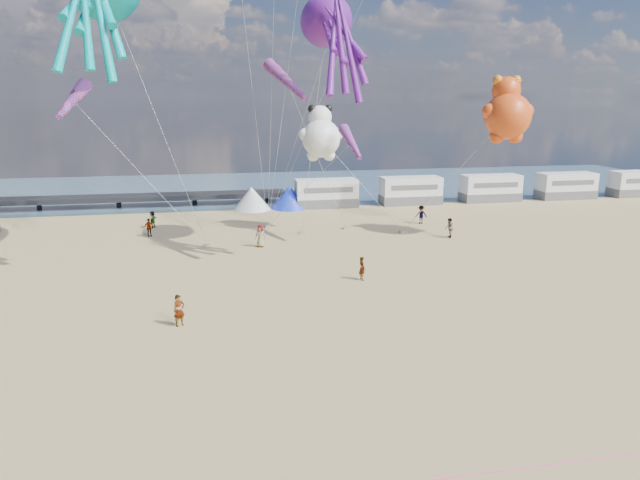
{
  "coord_description": "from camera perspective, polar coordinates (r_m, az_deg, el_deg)",
  "views": [
    {
      "loc": [
        -5.89,
        -19.38,
        11.52
      ],
      "look_at": [
        -1.1,
        6.0,
        5.03
      ],
      "focal_mm": 32.0,
      "sensor_mm": 36.0,
      "label": 1
    }
  ],
  "objects": [
    {
      "name": "beachgoer_5",
      "position": [
        36.94,
        4.22,
        -2.85
      ],
      "size": [
        0.72,
        1.5,
        1.55
      ],
      "primitive_type": "imported",
      "rotation": [
        0.0,
        0.0,
        1.76
      ],
      "color": "#7F6659",
      "rests_on": "ground"
    },
    {
      "name": "beachgoer_0",
      "position": [
        45.13,
        -5.97,
        0.4
      ],
      "size": [
        0.76,
        0.64,
        1.77
      ],
      "primitive_type": "imported",
      "rotation": [
        0.0,
        0.0,
        5.88
      ],
      "color": "#7F6659",
      "rests_on": "ground"
    },
    {
      "name": "motorhome_1",
      "position": [
        63.91,
        9.04,
        4.91
      ],
      "size": [
        6.6,
        2.5,
        3.0
      ],
      "primitive_type": "cube",
      "color": "silver",
      "rests_on": "ground"
    },
    {
      "name": "sandbag_a",
      "position": [
        46.2,
        -11.23,
        -0.47
      ],
      "size": [
        0.5,
        0.35,
        0.22
      ],
      "primitive_type": "cube",
      "color": "gray",
      "rests_on": "ground"
    },
    {
      "name": "windsock_mid",
      "position": [
        40.65,
        -3.35,
        15.58
      ],
      "size": [
        2.94,
        5.6,
        5.62
      ],
      "primitive_type": null,
      "rotation": [
        0.0,
        0.0,
        0.37
      ],
      "color": "red"
    },
    {
      "name": "kite_octopus_purple",
      "position": [
        43.29,
        0.62,
        21.04
      ],
      "size": [
        6.65,
        9.37,
        9.84
      ],
      "primitive_type": null,
      "rotation": [
        0.0,
        0.0,
        0.38
      ],
      "color": "#601782"
    },
    {
      "name": "tent_white",
      "position": [
        60.4,
        -6.85,
        4.16
      ],
      "size": [
        4.0,
        4.0,
        2.4
      ],
      "primitive_type": "cone",
      "color": "white",
      "rests_on": "ground"
    },
    {
      "name": "sandbag_b",
      "position": [
        49.41,
        -1.81,
        0.74
      ],
      "size": [
        0.5,
        0.35,
        0.22
      ],
      "primitive_type": "cube",
      "color": "gray",
      "rests_on": "ground"
    },
    {
      "name": "motorhome_2",
      "position": [
        67.68,
        16.67,
        5.0
      ],
      "size": [
        6.6,
        2.5,
        3.0
      ],
      "primitive_type": "cube",
      "color": "silver",
      "rests_on": "ground"
    },
    {
      "name": "motorhome_3",
      "position": [
        72.51,
        23.39,
        5.0
      ],
      "size": [
        6.6,
        2.5,
        3.0
      ],
      "primitive_type": "cube",
      "color": "silver",
      "rests_on": "ground"
    },
    {
      "name": "kite_panda",
      "position": [
        48.91,
        0.11,
        10.12
      ],
      "size": [
        4.41,
        4.21,
        5.56
      ],
      "primitive_type": null,
      "rotation": [
        0.0,
        0.0,
        -0.14
      ],
      "color": "white"
    },
    {
      "name": "ground",
      "position": [
        23.31,
        5.61,
        -15.6
      ],
      "size": [
        120.0,
        120.0,
        0.0
      ],
      "primitive_type": "plane",
      "color": "tan",
      "rests_on": "ground"
    },
    {
      "name": "sandbag_e",
      "position": [
        52.02,
        -5.22,
        1.37
      ],
      "size": [
        0.5,
        0.35,
        0.22
      ],
      "primitive_type": "cube",
      "color": "gray",
      "rests_on": "ground"
    },
    {
      "name": "motorhome_4",
      "position": [
        78.2,
        29.2,
        4.96
      ],
      "size": [
        6.6,
        2.5,
        3.0
      ],
      "primitive_type": "cube",
      "color": "silver",
      "rests_on": "ground"
    },
    {
      "name": "standing_person",
      "position": [
        30.47,
        -13.91,
        -6.85
      ],
      "size": [
        0.73,
        0.65,
        1.68
      ],
      "primitive_type": "imported",
      "rotation": [
        0.0,
        0.0,
        0.52
      ],
      "color": "tan",
      "rests_on": "ground"
    },
    {
      "name": "beachgoer_1",
      "position": [
        49.04,
        12.79,
        1.17
      ],
      "size": [
        0.79,
        0.96,
        1.69
      ],
      "primitive_type": "imported",
      "rotation": [
        0.0,
        0.0,
        4.36
      ],
      "color": "#7F6659",
      "rests_on": "ground"
    },
    {
      "name": "motorhome_0",
      "position": [
        61.38,
        0.63,
        4.71
      ],
      "size": [
        6.6,
        2.5,
        3.0
      ],
      "primitive_type": "cube",
      "color": "silver",
      "rests_on": "ground"
    },
    {
      "name": "windsock_right",
      "position": [
        45.03,
        3.16,
        9.68
      ],
      "size": [
        1.4,
        4.33,
        4.25
      ],
      "primitive_type": null,
      "rotation": [
        0.0,
        0.0,
        0.12
      ],
      "color": "red"
    },
    {
      "name": "sandbag_c",
      "position": [
        50.25,
        8.28,
        0.83
      ],
      "size": [
        0.5,
        0.35,
        0.22
      ],
      "primitive_type": "cube",
      "color": "gray",
      "rests_on": "ground"
    },
    {
      "name": "kite_teddy_orange",
      "position": [
        48.5,
        18.25,
        11.68
      ],
      "size": [
        5.51,
        5.34,
        6.29
      ],
      "primitive_type": null,
      "rotation": [
        0.0,
        0.0,
        -0.31
      ],
      "color": "#D54715"
    },
    {
      "name": "beachgoer_3",
      "position": [
        50.48,
        -16.74,
        1.2
      ],
      "size": [
        1.15,
        0.96,
        1.54
      ],
      "primitive_type": "imported",
      "rotation": [
        0.0,
        0.0,
        0.47
      ],
      "color": "#7F6659",
      "rests_on": "ground"
    },
    {
      "name": "tent_blue",
      "position": [
        60.79,
        -3.08,
        4.31
      ],
      "size": [
        4.0,
        4.0,
        2.4
      ],
      "primitive_type": "cone",
      "color": "#1933CC",
      "rests_on": "ground"
    },
    {
      "name": "beachgoer_4",
      "position": [
        53.74,
        -16.41,
        1.98
      ],
      "size": [
        0.8,
        0.96,
        1.53
      ],
      "primitive_type": "imported",
      "rotation": [
        0.0,
        0.0,
        4.15
      ],
      "color": "#7F6659",
      "rests_on": "ground"
    },
    {
      "name": "beachgoer_2",
      "position": [
        54.11,
        10.08,
        2.51
      ],
      "size": [
        0.91,
        0.75,
        1.71
      ],
      "primitive_type": "imported",
      "rotation": [
        0.0,
        0.0,
        3.0
      ],
      "color": "#7F6659",
      "rests_on": "ground"
    },
    {
      "name": "windsock_left",
      "position": [
        44.22,
        -23.51,
        12.69
      ],
      "size": [
        1.79,
        6.25,
        6.17
      ],
      "primitive_type": null,
      "rotation": [
        0.0,
        0.0,
        -0.11
      ],
      "color": "red"
    },
    {
      "name": "sandbag_d",
      "position": [
        51.25,
        2.6,
        1.22
      ],
      "size": [
        0.5,
        0.35,
        0.22
      ],
      "primitive_type": "cube",
      "color": "gray",
      "rests_on": "ground"
    },
    {
      "name": "water",
      "position": [
        75.5,
        -6.11,
        5.26
      ],
      "size": [
        120.0,
        120.0,
        0.0
      ],
      "primitive_type": "plane",
      "color": "#365368",
      "rests_on": "ground"
    }
  ]
}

